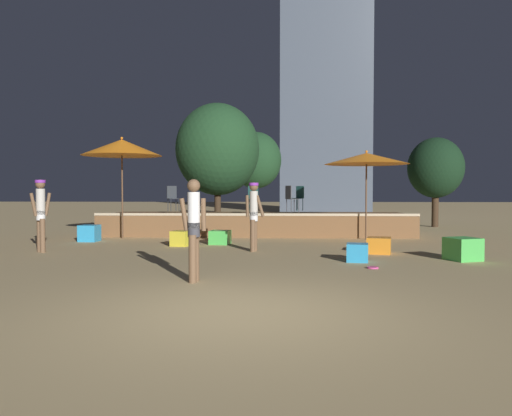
# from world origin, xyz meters

# --- Properties ---
(ground_plane) EXTENTS (120.00, 120.00, 0.00)m
(ground_plane) POSITION_xyz_m (0.00, 0.00, 0.00)
(ground_plane) COLOR tan
(wooden_deck) EXTENTS (10.52, 3.03, 0.80)m
(wooden_deck) POSITION_xyz_m (-0.26, 11.36, 0.36)
(wooden_deck) COLOR brown
(wooden_deck) RESTS_ON ground
(patio_umbrella_0) EXTENTS (2.61, 2.61, 2.78)m
(patio_umbrella_0) POSITION_xyz_m (3.23, 9.51, 2.52)
(patio_umbrella_0) COLOR brown
(patio_umbrella_0) RESTS_ON ground
(patio_umbrella_1) EXTENTS (2.53, 2.53, 3.24)m
(patio_umbrella_1) POSITION_xyz_m (-4.49, 9.54, 2.90)
(patio_umbrella_1) COLOR brown
(patio_umbrella_1) RESTS_ON ground
(cube_seat_0) EXTENTS (0.52, 0.52, 0.39)m
(cube_seat_0) POSITION_xyz_m (2.20, 4.62, 0.20)
(cube_seat_0) COLOR #2D9EDB
(cube_seat_0) RESTS_ON ground
(cube_seat_1) EXTENTS (0.55, 0.55, 0.49)m
(cube_seat_1) POSITION_xyz_m (-5.20, 8.57, 0.25)
(cube_seat_1) COLOR #2D9EDB
(cube_seat_1) RESTS_ON ground
(cube_seat_2) EXTENTS (0.61, 0.61, 0.39)m
(cube_seat_2) POSITION_xyz_m (-1.17, 7.98, 0.20)
(cube_seat_2) COLOR #4CC651
(cube_seat_2) RESTS_ON ground
(cube_seat_3) EXTENTS (0.56, 0.56, 0.42)m
(cube_seat_3) POSITION_xyz_m (-2.20, 7.46, 0.21)
(cube_seat_3) COLOR yellow
(cube_seat_3) RESTS_ON ground
(cube_seat_4) EXTENTS (0.80, 0.80, 0.50)m
(cube_seat_4) POSITION_xyz_m (4.55, 4.93, 0.25)
(cube_seat_4) COLOR #4CC651
(cube_seat_4) RESTS_ON ground
(cube_seat_5) EXTENTS (0.68, 0.68, 0.39)m
(cube_seat_5) POSITION_xyz_m (2.95, 6.06, 0.20)
(cube_seat_5) COLOR orange
(cube_seat_5) RESTS_ON ground
(person_0) EXTENTS (0.50, 0.29, 1.74)m
(person_0) POSITION_xyz_m (-0.13, 6.34, 0.98)
(person_0) COLOR brown
(person_0) RESTS_ON ground
(person_1) EXTENTS (0.47, 0.30, 1.73)m
(person_1) POSITION_xyz_m (-0.93, 2.10, 0.94)
(person_1) COLOR brown
(person_1) RESTS_ON ground
(person_2) EXTENTS (0.41, 0.45, 1.81)m
(person_2) POSITION_xyz_m (-5.41, 5.94, 1.04)
(person_2) COLOR brown
(person_2) RESTS_ON ground
(bistro_chair_0) EXTENTS (0.40, 0.41, 0.90)m
(bistro_chair_0) POSITION_xyz_m (-0.40, 11.23, 1.34)
(bistro_chair_0) COLOR #1E4C47
(bistro_chair_0) RESTS_ON wooden_deck
(bistro_chair_1) EXTENTS (0.47, 0.46, 0.90)m
(bistro_chair_1) POSITION_xyz_m (0.90, 10.62, 1.34)
(bistro_chair_1) COLOR #47474C
(bistro_chair_1) RESTS_ON wooden_deck
(bistro_chair_2) EXTENTS (0.47, 0.47, 0.90)m
(bistro_chair_2) POSITION_xyz_m (-3.27, 11.42, 1.34)
(bistro_chair_2) COLOR #2D3338
(bistro_chair_2) RESTS_ON wooden_deck
(bistro_chair_3) EXTENTS (0.48, 0.48, 0.90)m
(bistro_chair_3) POSITION_xyz_m (1.24, 12.11, 1.34)
(bistro_chair_3) COLOR #1E4C47
(bistro_chair_3) RESTS_ON wooden_deck
(frisbee_disc) EXTENTS (0.22, 0.22, 0.03)m
(frisbee_disc) POSITION_xyz_m (2.35, 3.68, 0.02)
(frisbee_disc) COLOR #E54C99
(frisbee_disc) RESTS_ON ground
(background_tree_0) EXTENTS (2.78, 2.78, 4.70)m
(background_tree_0) POSITION_xyz_m (-0.73, 20.88, 3.16)
(background_tree_0) COLOR #3D2B1C
(background_tree_0) RESTS_ON ground
(background_tree_1) EXTENTS (2.30, 2.30, 3.75)m
(background_tree_1) POSITION_xyz_m (7.10, 15.09, 2.47)
(background_tree_1) COLOR #3D2B1C
(background_tree_1) RESTS_ON ground
(background_tree_2) EXTENTS (3.60, 3.60, 5.29)m
(background_tree_2) POSITION_xyz_m (-2.13, 15.30, 3.30)
(background_tree_2) COLOR #3D2B1C
(background_tree_2) RESTS_ON ground
(distant_building) EXTENTS (6.23, 3.07, 15.48)m
(distant_building) POSITION_xyz_m (3.71, 29.04, 7.74)
(distant_building) COLOR #4C5666
(distant_building) RESTS_ON ground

